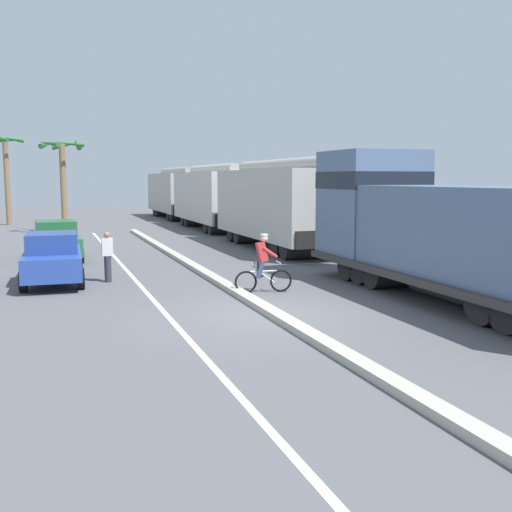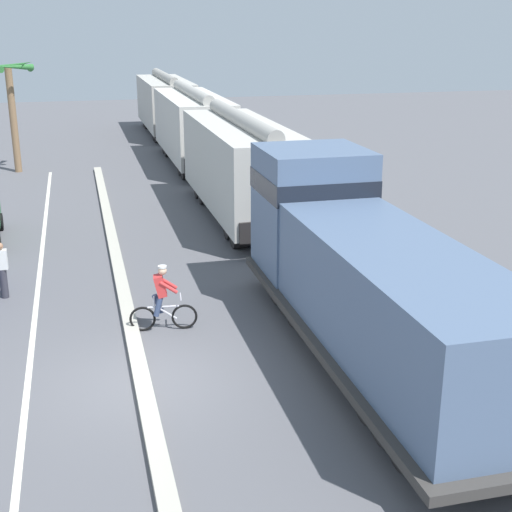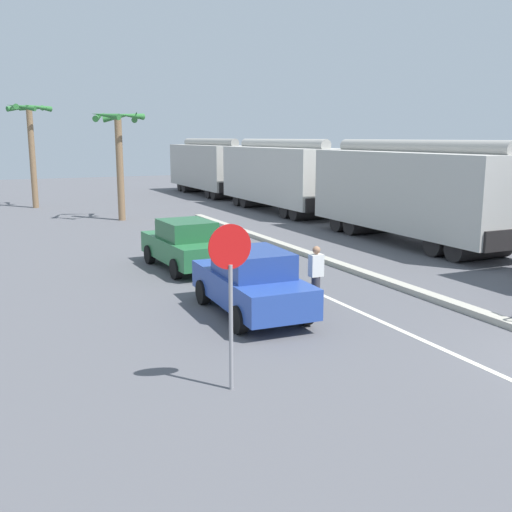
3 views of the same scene
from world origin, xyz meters
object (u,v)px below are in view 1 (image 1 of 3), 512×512
at_px(palm_tree_near, 63,163).
at_px(parked_car_green, 56,240).
at_px(hopper_car_lead, 277,205).
at_px(parked_car_blue, 53,258).
at_px(locomotive, 437,233).
at_px(cyclist, 263,265).
at_px(palm_tree_far, 6,157).
at_px(hopper_car_trailing, 176,193).
at_px(pedestrian_by_cars, 107,256).
at_px(hopper_car_middle, 212,197).

bearing_deg(palm_tree_near, parked_car_green, -93.33).
xyz_separation_m(hopper_car_lead, parked_car_blue, (-10.12, -6.43, -1.26)).
bearing_deg(locomotive, cyclist, 154.51).
bearing_deg(palm_tree_far, locomotive, -68.20).
height_order(hopper_car_lead, hopper_car_trailing, same).
relative_size(palm_tree_near, pedestrian_by_cars, 3.50).
height_order(locomotive, parked_car_green, locomotive).
height_order(parked_car_blue, pedestrian_by_cars, same).
height_order(hopper_car_middle, parked_car_green, hopper_car_middle).
distance_m(parked_car_blue, pedestrian_by_cars, 1.68).
relative_size(hopper_car_lead, palm_tree_near, 1.87).
distance_m(hopper_car_middle, pedestrian_by_cars, 20.22).
distance_m(hopper_car_middle, palm_tree_far, 15.38).
xyz_separation_m(locomotive, pedestrian_by_cars, (-8.46, 5.44, -0.95)).
distance_m(hopper_car_trailing, palm_tree_far, 13.49).
xyz_separation_m(parked_car_green, cyclist, (5.53, -9.27, 0.00)).
relative_size(hopper_car_middle, palm_tree_near, 1.87).
xyz_separation_m(hopper_car_middle, cyclist, (-4.39, -21.66, -1.26)).
distance_m(hopper_car_lead, hopper_car_middle, 11.60).
relative_size(hopper_car_middle, palm_tree_far, 1.68).
bearing_deg(parked_car_green, parked_car_blue, -92.01).
relative_size(hopper_car_lead, hopper_car_middle, 1.00).
bearing_deg(cyclist, palm_tree_far, 105.68).
relative_size(locomotive, hopper_car_lead, 1.10).
xyz_separation_m(locomotive, cyclist, (-4.39, 2.09, -0.98)).
height_order(hopper_car_lead, parked_car_green, hopper_car_lead).
bearing_deg(palm_tree_near, hopper_car_lead, -52.19).
bearing_deg(cyclist, palm_tree_near, 102.35).
bearing_deg(parked_car_blue, locomotive, -29.48).
relative_size(hopper_car_middle, hopper_car_trailing, 1.00).
relative_size(hopper_car_trailing, palm_tree_near, 1.87).
height_order(hopper_car_lead, hopper_car_middle, same).
distance_m(hopper_car_trailing, pedestrian_by_cars, 31.12).
distance_m(hopper_car_trailing, parked_car_green, 26.00).
distance_m(parked_car_green, palm_tree_near, 13.10).
height_order(parked_car_green, cyclist, cyclist).
distance_m(hopper_car_lead, cyclist, 11.05).
height_order(hopper_car_middle, cyclist, hopper_car_middle).
bearing_deg(parked_car_blue, parked_car_green, 87.99).
bearing_deg(palm_tree_far, pedestrian_by_cars, -80.77).
relative_size(locomotive, palm_tree_far, 1.85).
height_order(hopper_car_trailing, parked_car_green, hopper_car_trailing).
distance_m(hopper_car_lead, parked_car_blue, 12.06).
xyz_separation_m(hopper_car_lead, palm_tree_near, (-9.19, 11.84, 2.11)).
relative_size(hopper_car_middle, parked_car_blue, 2.49).
relative_size(hopper_car_trailing, pedestrian_by_cars, 6.54).
bearing_deg(pedestrian_by_cars, hopper_car_middle, 65.21).
xyz_separation_m(parked_car_blue, parked_car_green, (0.20, 5.64, 0.00)).
bearing_deg(hopper_car_trailing, hopper_car_lead, -90.00).
relative_size(hopper_car_middle, cyclist, 6.18).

